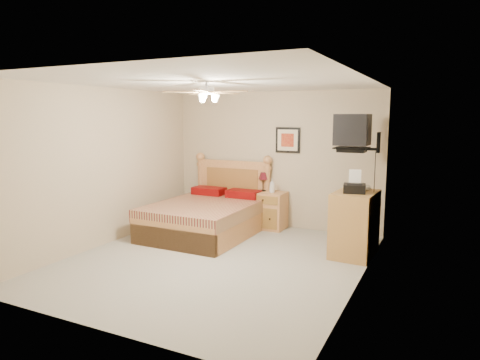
% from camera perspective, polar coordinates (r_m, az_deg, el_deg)
% --- Properties ---
extents(floor, '(4.50, 4.50, 0.00)m').
position_cam_1_polar(floor, '(6.24, -3.28, -10.66)').
color(floor, '#9B988C').
rests_on(floor, ground).
extents(ceiling, '(4.00, 4.50, 0.04)m').
position_cam_1_polar(ceiling, '(5.91, -3.49, 12.88)').
color(ceiling, white).
rests_on(ceiling, ground).
extents(wall_back, '(4.00, 0.04, 2.50)m').
position_cam_1_polar(wall_back, '(7.97, 4.57, 2.72)').
color(wall_back, '#BFAC8C').
rests_on(wall_back, ground).
extents(wall_front, '(4.00, 0.04, 2.50)m').
position_cam_1_polar(wall_front, '(4.16, -18.75, -2.97)').
color(wall_front, '#BFAC8C').
rests_on(wall_front, ground).
extents(wall_left, '(0.04, 4.50, 2.50)m').
position_cam_1_polar(wall_left, '(7.14, -17.52, 1.69)').
color(wall_left, '#BFAC8C').
rests_on(wall_left, ground).
extents(wall_right, '(0.04, 4.50, 2.50)m').
position_cam_1_polar(wall_right, '(5.27, 15.92, -0.51)').
color(wall_right, '#BFAC8C').
rests_on(wall_right, ground).
extents(bed, '(1.60, 2.08, 1.34)m').
position_cam_1_polar(bed, '(7.41, -4.68, -2.26)').
color(bed, '#B67643').
rests_on(bed, ground).
extents(nightstand, '(0.63, 0.47, 0.68)m').
position_cam_1_polar(nightstand, '(7.90, 3.78, -4.03)').
color(nightstand, '#BC8044').
rests_on(nightstand, ground).
extents(table_lamp, '(0.22, 0.22, 0.35)m').
position_cam_1_polar(table_lamp, '(7.92, 3.09, -0.22)').
color(table_lamp, '#510E18').
rests_on(table_lamp, nightstand).
extents(lotion_bottle, '(0.12, 0.12, 0.26)m').
position_cam_1_polar(lotion_bottle, '(7.75, 4.31, -0.75)').
color(lotion_bottle, silver).
rests_on(lotion_bottle, nightstand).
extents(framed_picture, '(0.46, 0.04, 0.46)m').
position_cam_1_polar(framed_picture, '(7.83, 6.40, 5.31)').
color(framed_picture, black).
rests_on(framed_picture, wall_back).
extents(dresser, '(0.61, 0.84, 0.96)m').
position_cam_1_polar(dresser, '(6.54, 15.03, -5.68)').
color(dresser, '#B3843A').
rests_on(dresser, ground).
extents(fax_machine, '(0.36, 0.37, 0.33)m').
position_cam_1_polar(fax_machine, '(6.34, 15.05, -0.20)').
color(fax_machine, black).
rests_on(fax_machine, dresser).
extents(magazine_lower, '(0.24, 0.30, 0.03)m').
position_cam_1_polar(magazine_lower, '(6.73, 15.28, -1.01)').
color(magazine_lower, '#BCAC94').
rests_on(magazine_lower, dresser).
extents(magazine_upper, '(0.23, 0.28, 0.02)m').
position_cam_1_polar(magazine_upper, '(6.73, 15.40, -0.82)').
color(magazine_upper, gray).
rests_on(magazine_upper, magazine_lower).
extents(wall_tv, '(0.56, 0.46, 0.58)m').
position_cam_1_polar(wall_tv, '(6.58, 16.05, 6.10)').
color(wall_tv, black).
rests_on(wall_tv, wall_right).
extents(ceiling_fan, '(1.14, 1.14, 0.28)m').
position_cam_1_polar(ceiling_fan, '(5.73, -4.48, 11.61)').
color(ceiling_fan, silver).
rests_on(ceiling_fan, ceiling).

